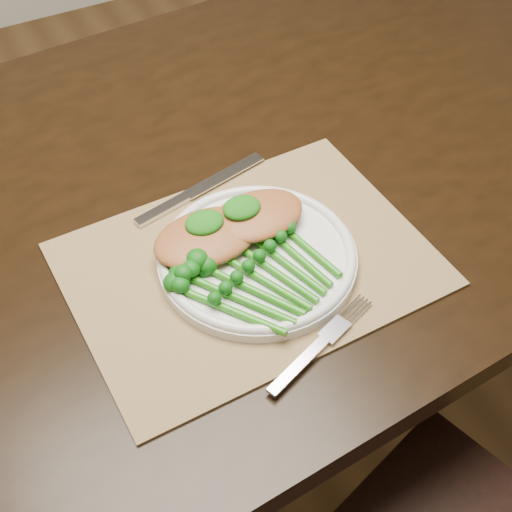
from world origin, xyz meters
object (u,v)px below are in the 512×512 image
dining_table (198,341)px  placemat (249,264)px  chicken_fillet_left (207,237)px  dinner_plate (257,256)px  broccolini_bundle (267,275)px

dining_table → placemat: size_ratio=3.68×
chicken_fillet_left → placemat: bearing=-48.0°
placemat → dinner_plate: size_ratio=1.77×
dining_table → broccolini_bundle: bearing=-88.6°
dining_table → dinner_plate: size_ratio=6.51×
dining_table → placemat: (0.02, -0.17, 0.37)m
dining_table → placemat: 0.41m
chicken_fillet_left → broccolini_bundle: 0.09m
dinner_plate → broccolini_bundle: size_ratio=1.10×
dinner_plate → broccolini_bundle: bearing=-100.0°
placemat → dinner_plate: dinner_plate is taller
dining_table → dinner_plate: bearing=-85.3°
chicken_fillet_left → dinner_plate: bearing=-44.0°
chicken_fillet_left → broccolini_bundle: size_ratio=0.61×
dinner_plate → broccolini_bundle: 0.04m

